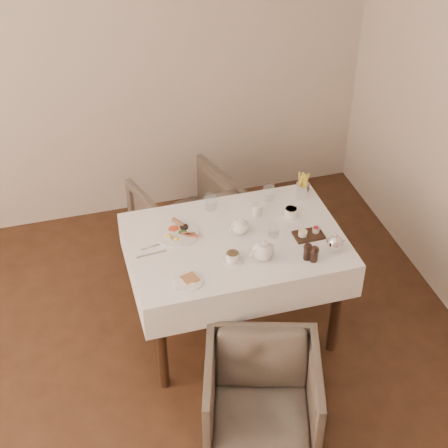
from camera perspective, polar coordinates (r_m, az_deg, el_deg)
name	(u,v)px	position (r m, az deg, el deg)	size (l,w,h in m)	color
table	(235,254)	(4.15, 0.94, -2.49)	(1.28, 0.88, 0.75)	black
armchair_near	(262,398)	(3.85, 3.14, -14.21)	(0.61, 0.63, 0.57)	#494035
armchair_far	(187,218)	(5.00, -3.07, 0.51)	(0.64, 0.66, 0.60)	#494035
breakfast_plate	(177,232)	(4.12, -3.93, -0.70)	(0.27, 0.27, 0.03)	white
side_plate	(188,281)	(3.78, -3.04, -4.79)	(0.17, 0.17, 0.02)	white
teapot_centre	(240,226)	(4.08, 1.33, -0.14)	(0.14, 0.11, 0.12)	white
teapot_front	(263,250)	(3.89, 3.26, -2.15)	(0.17, 0.13, 0.14)	white
creamer	(257,210)	(4.24, 2.75, 1.20)	(0.06, 0.06, 0.08)	white
teacup_near	(233,257)	(3.90, 0.73, -2.78)	(0.12, 0.12, 0.06)	white
teacup_far	(291,213)	(4.25, 5.58, 0.94)	(0.12, 0.12, 0.06)	white
glass_left	(211,202)	(4.29, -1.10, 1.84)	(0.07, 0.07, 0.10)	silver
glass_mid	(274,229)	(4.08, 4.17, -0.43)	(0.07, 0.07, 0.09)	silver
glass_right	(269,193)	(4.38, 3.74, 2.59)	(0.07, 0.07, 0.10)	silver
condiment_board	(308,234)	(4.12, 7.03, -0.84)	(0.18, 0.12, 0.04)	black
pepper_mill_left	(308,251)	(3.93, 6.97, -2.26)	(0.05, 0.05, 0.11)	black
pepper_mill_right	(314,254)	(3.92, 7.52, -2.45)	(0.05, 0.05, 0.11)	black
silver_pot	(335,242)	(4.00, 9.20, -1.48)	(0.12, 0.10, 0.13)	white
fries_cup	(303,187)	(4.40, 6.58, 3.10)	(0.09, 0.09, 0.18)	silver
cutlery_fork	(156,245)	(4.04, -5.66, -1.78)	(0.01, 0.19, 0.00)	silver
cutlery_knife	(152,254)	(3.98, -6.04, -2.51)	(0.01, 0.18, 0.00)	silver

